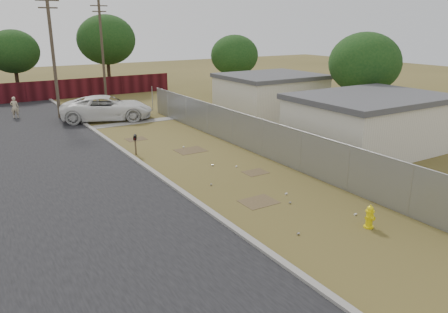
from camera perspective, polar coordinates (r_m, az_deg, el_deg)
ground at (r=21.96m, az=-1.47°, el=-1.19°), size 120.00×120.00×0.00m
street at (r=27.22m, az=-22.80°, el=1.10°), size 15.10×60.00×0.12m
chainlink_fence at (r=24.19m, az=3.68°, el=2.47°), size 0.10×27.06×2.02m
privacy_fence at (r=43.67m, az=-25.77°, el=7.50°), size 30.00×0.12×1.80m
utility_poles at (r=39.35m, az=-22.28°, el=12.64°), size 12.60×8.24×9.00m
houses at (r=29.73m, az=11.79°, el=6.39°), size 9.30×17.24×3.10m
horizon_trees at (r=43.16m, az=-16.96°, el=13.34°), size 33.32×31.94×7.78m
fire_hydrant at (r=16.14m, az=18.48°, el=-7.50°), size 0.39×0.38×0.86m
mailbox at (r=24.01m, az=-11.54°, el=2.25°), size 0.33×0.48×1.11m
pickup_truck at (r=33.35m, az=-15.04°, el=6.15°), size 7.13×5.00×1.81m
pedestrian at (r=36.59m, az=-25.67°, el=5.82°), size 0.68×0.56×1.61m
scattered_litter at (r=19.37m, az=3.62°, el=-3.62°), size 3.12×11.83×0.07m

